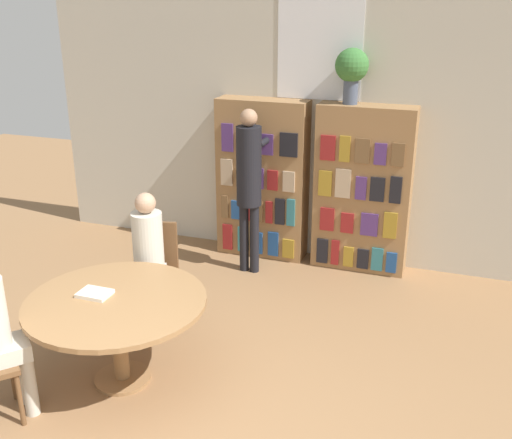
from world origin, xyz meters
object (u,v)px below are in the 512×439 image
flower_vase (352,69)px  seated_reader_left (147,253)px  librarian_standing (249,177)px  bookshelf_left (262,180)px  bookshelf_right (362,190)px  chair_left_side (154,266)px  reading_table (117,311)px

flower_vase → seated_reader_left: size_ratio=0.44×
seated_reader_left → librarian_standing: size_ratio=0.71×
bookshelf_left → bookshelf_right: bearing=0.0°
chair_left_side → librarian_standing: librarian_standing is taller
bookshelf_right → chair_left_side: (-1.59, -1.72, -0.38)m
bookshelf_left → reading_table: bearing=-94.8°
flower_vase → chair_left_side: (-1.40, -1.73, -1.64)m
seated_reader_left → librarian_standing: (0.44, 1.40, 0.35)m
bookshelf_left → bookshelf_right: 1.13m
flower_vase → reading_table: size_ratio=0.41×
seated_reader_left → librarian_standing: librarian_standing is taller
librarian_standing → bookshelf_right: bearing=24.4°
librarian_standing → bookshelf_left: bearing=93.1°
bookshelf_left → seated_reader_left: bearing=-102.3°
bookshelf_left → chair_left_side: size_ratio=1.97×
reading_table → chair_left_side: chair_left_side is taller
chair_left_side → seated_reader_left: bearing=90.0°
bookshelf_left → librarian_standing: bearing=-86.9°
seated_reader_left → reading_table: bearing=90.0°
flower_vase → chair_left_side: bearing=-129.0°
bookshelf_right → reading_table: bookshelf_right is taller
bookshelf_left → flower_vase: 1.57m
bookshelf_right → librarian_standing: size_ratio=1.01×
chair_left_side → seated_reader_left: (0.04, -0.17, 0.21)m
bookshelf_right → seated_reader_left: 2.45m
bookshelf_right → seated_reader_left: size_ratio=1.42×
flower_vase → reading_table: 3.34m
bookshelf_left → chair_left_side: 1.82m
seated_reader_left → bookshelf_right: bearing=-142.1°
reading_table → seated_reader_left: size_ratio=1.08×
flower_vase → reading_table: (-1.17, -2.72, -1.54)m
bookshelf_left → chair_left_side: bearing=-104.8°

